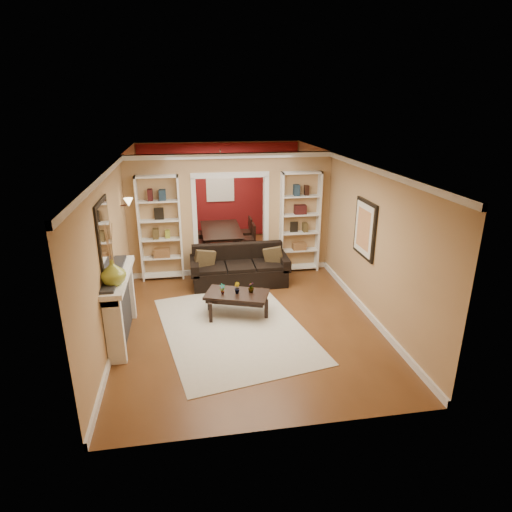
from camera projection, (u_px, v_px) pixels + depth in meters
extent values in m
plane|color=brown|center=(238.00, 292.00, 8.88)|extent=(8.00, 8.00, 0.00)
plane|color=white|center=(236.00, 160.00, 7.96)|extent=(8.00, 8.00, 0.00)
plane|color=tan|center=(220.00, 191.00, 12.14)|extent=(8.00, 0.00, 8.00)
plane|color=tan|center=(281.00, 331.00, 4.71)|extent=(8.00, 0.00, 8.00)
plane|color=tan|center=(119.00, 235.00, 8.08)|extent=(0.00, 8.00, 8.00)
plane|color=tan|center=(346.00, 225.00, 8.77)|extent=(0.00, 8.00, 8.00)
cube|color=tan|center=(231.00, 215.00, 9.54)|extent=(4.50, 0.15, 2.70)
cube|color=maroon|center=(220.00, 192.00, 12.12)|extent=(4.44, 0.04, 2.64)
cube|color=#8CA5CC|center=(220.00, 184.00, 12.00)|extent=(0.78, 0.03, 0.98)
cube|color=beige|center=(234.00, 328.00, 7.45)|extent=(2.86, 3.59, 0.01)
cube|color=black|center=(239.00, 266.00, 9.17)|extent=(2.08, 0.90, 0.81)
cube|color=brown|center=(205.00, 259.00, 8.97)|extent=(0.44, 0.24, 0.42)
cube|color=brown|center=(273.00, 256.00, 9.21)|extent=(0.41, 0.22, 0.39)
cube|color=black|center=(237.00, 304.00, 7.90)|extent=(1.27, 0.96, 0.43)
imported|color=#336626|center=(222.00, 289.00, 7.75)|extent=(0.13, 0.11, 0.20)
imported|color=#336626|center=(237.00, 288.00, 7.79)|extent=(0.12, 0.14, 0.21)
imported|color=#336626|center=(251.00, 287.00, 7.83)|extent=(0.14, 0.14, 0.19)
cube|color=white|center=(160.00, 229.00, 9.21)|extent=(0.90, 0.30, 2.30)
cube|color=white|center=(300.00, 223.00, 9.68)|extent=(0.90, 0.30, 2.30)
cube|color=white|center=(122.00, 307.00, 6.97)|extent=(0.32, 1.70, 1.16)
imported|color=olive|center=(113.00, 272.00, 6.31)|extent=(0.40, 0.40, 0.39)
cube|color=silver|center=(104.00, 236.00, 6.54)|extent=(0.03, 0.95, 1.10)
cube|color=#FFE0A5|center=(126.00, 204.00, 8.44)|extent=(0.18, 0.18, 0.22)
cube|color=black|center=(364.00, 229.00, 7.77)|extent=(0.04, 0.85, 1.05)
imported|color=black|center=(223.00, 240.00, 11.17)|extent=(1.80, 1.00, 0.63)
cube|color=black|center=(202.00, 242.00, 10.78)|extent=(0.48, 0.48, 0.78)
cube|color=black|center=(245.00, 239.00, 10.94)|extent=(0.51, 0.51, 0.83)
cube|color=black|center=(201.00, 234.00, 11.32)|extent=(0.49, 0.49, 0.87)
cube|color=black|center=(242.00, 232.00, 11.49)|extent=(0.50, 0.50, 0.84)
cube|color=#351E18|center=(224.00, 174.00, 10.70)|extent=(0.50, 0.50, 0.30)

